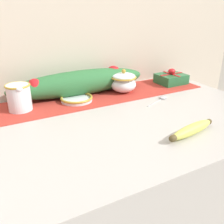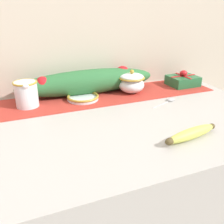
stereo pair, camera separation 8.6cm
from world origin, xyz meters
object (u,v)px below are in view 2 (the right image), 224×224
spoon (170,100)px  sugar_bowl (132,83)px  gift_box (183,80)px  small_dish (83,97)px  cream_pitcher (26,93)px  banana (191,134)px

spoon → sugar_bowl: bearing=102.1°
sugar_bowl → gift_box: bearing=1.0°
small_dish → cream_pitcher: bearing=177.5°
sugar_bowl → spoon: sugar_bowl is taller
sugar_bowl → spoon: size_ratio=0.84×
small_dish → banana: size_ratio=0.65×
sugar_bowl → banana: sugar_bowl is taller
small_dish → banana: 0.52m
spoon → banana: bearing=-135.3°
small_dish → banana: (0.22, -0.46, 0.00)m
sugar_bowl → gift_box: 0.30m
cream_pitcher → gift_box: 0.78m
small_dish → spoon: bearing=-23.2°
sugar_bowl → cream_pitcher: bearing=179.8°
sugar_bowl → spoon: (0.11, -0.16, -0.05)m
gift_box → banana: bearing=-123.8°
small_dish → sugar_bowl: bearing=2.1°
small_dish → gift_box: (0.54, 0.01, 0.02)m
spoon → gift_box: 0.25m
banana → sugar_bowl: bearing=87.5°
sugar_bowl → gift_box: (0.30, 0.01, -0.02)m
small_dish → gift_box: bearing=1.5°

